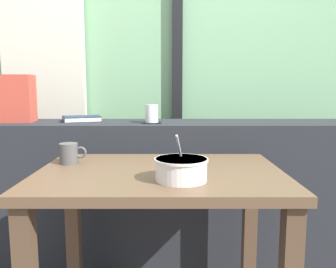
{
  "coord_description": "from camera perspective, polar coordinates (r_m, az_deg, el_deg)",
  "views": [
    {
      "loc": [
        0.05,
        -1.39,
        1.03
      ],
      "look_at": [
        0.04,
        0.46,
        0.77
      ],
      "focal_mm": 37.54,
      "sensor_mm": 36.0,
      "label": 1
    }
  ],
  "objects": [
    {
      "name": "curtain_left_panel",
      "position": [
        2.6,
        -19.38,
        12.34
      ],
      "size": [
        0.56,
        0.06,
        2.5
      ],
      "primitive_type": "cube",
      "color": "beige",
      "rests_on": "ground"
    },
    {
      "name": "throw_pillow",
      "position": [
        2.15,
        -24.92,
        5.25
      ],
      "size": [
        0.33,
        0.16,
        0.26
      ],
      "primitive_type": "cube",
      "rotation": [
        0.0,
        0.0,
        0.07
      ],
      "color": "#B74233",
      "rests_on": "dark_console_ledge"
    },
    {
      "name": "closed_book",
      "position": [
        2.05,
        -13.63,
        2.44
      ],
      "size": [
        0.24,
        0.21,
        0.03
      ],
      "color": "#1E2D47",
      "rests_on": "dark_console_ledge"
    },
    {
      "name": "ceramic_mug",
      "position": [
        1.51,
        -15.52,
        -3.04
      ],
      "size": [
        0.11,
        0.08,
        0.08
      ],
      "color": "#4C4C4C",
      "rests_on": "breakfast_table"
    },
    {
      "name": "soup_bowl",
      "position": [
        1.2,
        2.38,
        -5.77
      ],
      "size": [
        0.18,
        0.18,
        0.16
      ],
      "color": "silver",
      "rests_on": "breakfast_table"
    },
    {
      "name": "fork_utensil",
      "position": [
        1.52,
        0.98,
        -4.24
      ],
      "size": [
        0.07,
        0.16,
        0.01
      ],
      "primitive_type": "cube",
      "rotation": [
        0.0,
        0.0,
        -0.35
      ],
      "color": "silver",
      "rests_on": "breakfast_table"
    },
    {
      "name": "window_divider_post",
      "position": [
        2.49,
        1.77,
        14.14
      ],
      "size": [
        0.07,
        0.05,
        2.6
      ],
      "primitive_type": "cube",
      "color": "black",
      "rests_on": "ground"
    },
    {
      "name": "coaster_square",
      "position": [
        1.9,
        -2.43,
        1.85
      ],
      "size": [
        0.1,
        0.1,
        0.0
      ],
      "primitive_type": "cube",
      "color": "black",
      "rests_on": "dark_console_ledge"
    },
    {
      "name": "juice_glass",
      "position": [
        1.89,
        -2.44,
        3.2
      ],
      "size": [
        0.07,
        0.07,
        0.1
      ],
      "color": "white",
      "rests_on": "coaster_square"
    },
    {
      "name": "dark_console_ledge",
      "position": [
        2.04,
        -1.08,
        -9.67
      ],
      "size": [
        2.8,
        0.38,
        0.83
      ],
      "primitive_type": "cube",
      "color": "#23262B",
      "rests_on": "ground"
    },
    {
      "name": "breakfast_table",
      "position": [
        1.38,
        -1.09,
        -11.11
      ],
      "size": [
        0.93,
        0.65,
        0.71
      ],
      "color": "brown",
      "rests_on": "ground"
    },
    {
      "name": "outdoor_backdrop",
      "position": [
        2.57,
        -0.83,
        16.19
      ],
      "size": [
        4.8,
        0.08,
        2.8
      ],
      "primitive_type": "cube",
      "color": "#7AAD7F",
      "rests_on": "ground"
    }
  ]
}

